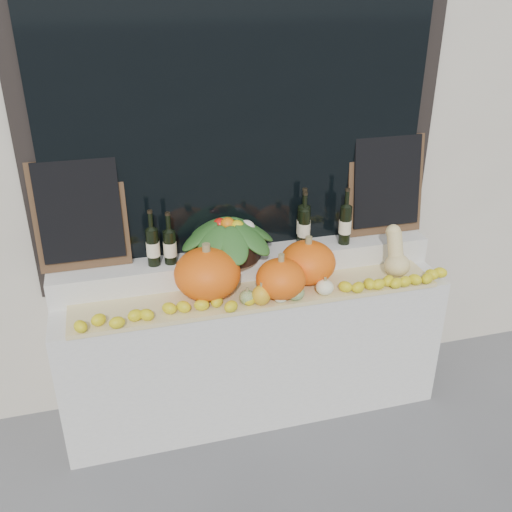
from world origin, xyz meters
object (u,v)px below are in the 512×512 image
pumpkin_right (308,262)px  produce_bowl (228,236)px  pumpkin_left (207,274)px  wine_bottle_tall (304,225)px  butternut_squash (396,256)px

pumpkin_right → produce_bowl: bearing=156.0°
pumpkin_left → wine_bottle_tall: bearing=20.7°
pumpkin_left → produce_bowl: size_ratio=0.63×
pumpkin_left → wine_bottle_tall: (0.65, 0.24, 0.12)m
pumpkin_left → wine_bottle_tall: 0.70m
butternut_squash → produce_bowl: (-0.97, 0.24, 0.14)m
pumpkin_left → pumpkin_right: size_ratio=1.14×
butternut_squash → produce_bowl: produce_bowl is taller
butternut_squash → wine_bottle_tall: (-0.49, 0.28, 0.14)m
produce_bowl → wine_bottle_tall: 0.48m
pumpkin_left → pumpkin_right: 0.60m
butternut_squash → wine_bottle_tall: size_ratio=0.82×
pumpkin_right → produce_bowl: size_ratio=0.55×
produce_bowl → wine_bottle_tall: size_ratio=1.64×
pumpkin_left → butternut_squash: size_ratio=1.26×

